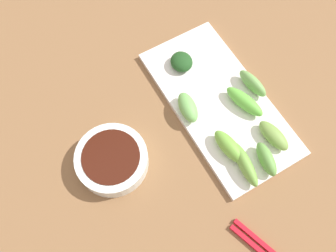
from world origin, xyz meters
TOP-DOWN VIEW (x-y plane):
  - tabletop at (0.00, 0.00)m, footprint 2.10×2.10m
  - sauce_bowl at (-0.17, -0.02)m, footprint 0.13×0.13m
  - serving_plate at (0.07, -0.01)m, footprint 0.17×0.35m
  - broccoli_leafy_0 at (0.04, 0.10)m, footprint 0.05×0.05m
  - broccoli_stalk_1 at (0.11, -0.13)m, footprint 0.04×0.07m
  - broccoli_stalk_2 at (0.00, 0.00)m, footprint 0.04×0.07m
  - broccoli_stalk_3 at (0.10, -0.04)m, footprint 0.05×0.09m
  - broccoli_stalk_4 at (0.03, -0.15)m, footprint 0.04×0.09m
  - broccoli_stalk_5 at (0.07, -0.16)m, footprint 0.04×0.07m
  - broccoli_stalk_6 at (0.02, -0.11)m, footprint 0.04×0.08m
  - broccoli_stalk_7 at (0.14, -0.02)m, footprint 0.03×0.07m

SIDE VIEW (x-z plane):
  - tabletop at x=0.00m, z-range 0.00..0.02m
  - serving_plate at x=0.07m, z-range 0.02..0.03m
  - sauce_bowl at x=-0.17m, z-range 0.02..0.06m
  - broccoli_leafy_0 at x=0.04m, z-range 0.03..0.06m
  - broccoli_stalk_1 at x=0.11m, z-range 0.03..0.06m
  - broccoli_stalk_3 at x=0.10m, z-range 0.03..0.06m
  - broccoli_stalk_4 at x=0.03m, z-range 0.03..0.06m
  - broccoli_stalk_2 at x=0.00m, z-range 0.03..0.06m
  - broccoli_stalk_5 at x=0.07m, z-range 0.03..0.06m
  - broccoli_stalk_7 at x=0.14m, z-range 0.03..0.06m
  - broccoli_stalk_6 at x=0.02m, z-range 0.03..0.06m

